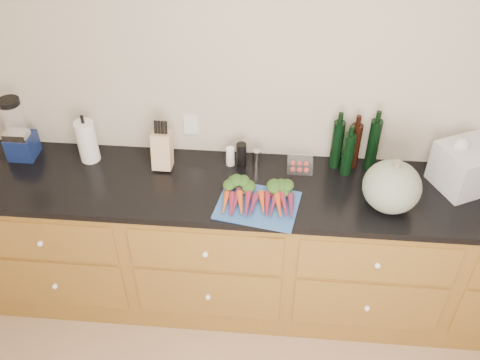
# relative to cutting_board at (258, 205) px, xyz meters

# --- Properties ---
(wall_back) EXTENTS (4.10, 0.05, 2.60)m
(wall_back) POSITION_rel_cutting_board_xyz_m (0.19, 0.48, 0.35)
(wall_back) COLOR #C0B39F
(wall_back) RESTS_ON ground
(cabinets) EXTENTS (3.60, 0.64, 0.90)m
(cabinets) POSITION_rel_cutting_board_xyz_m (0.19, 0.16, -0.49)
(cabinets) COLOR brown
(cabinets) RESTS_ON ground
(countertop) EXTENTS (3.64, 0.62, 0.04)m
(countertop) POSITION_rel_cutting_board_xyz_m (0.19, 0.16, -0.03)
(countertop) COLOR black
(countertop) RESTS_ON cabinets
(cutting_board) EXTENTS (0.46, 0.38, 0.01)m
(cutting_board) POSITION_rel_cutting_board_xyz_m (0.00, 0.00, 0.00)
(cutting_board) COLOR #295399
(cutting_board) RESTS_ON countertop
(carrots) EXTENTS (0.37, 0.27, 0.05)m
(carrots) POSITION_rel_cutting_board_xyz_m (-0.00, 0.04, 0.03)
(carrots) COLOR #D64D19
(carrots) RESTS_ON cutting_board
(squash) EXTENTS (0.30, 0.30, 0.27)m
(squash) POSITION_rel_cutting_board_xyz_m (0.67, 0.06, 0.13)
(squash) COLOR slate
(squash) RESTS_ON countertop
(blender_appliance) EXTENTS (0.15, 0.15, 0.38)m
(blender_appliance) POSITION_rel_cutting_board_xyz_m (-1.38, 0.32, 0.16)
(blender_appliance) COLOR #0F1C49
(blender_appliance) RESTS_ON countertop
(paper_towel) EXTENTS (0.11, 0.11, 0.25)m
(paper_towel) POSITION_rel_cutting_board_xyz_m (-0.99, 0.32, 0.12)
(paper_towel) COLOR white
(paper_towel) RESTS_ON countertop
(knife_block) EXTENTS (0.11, 0.11, 0.21)m
(knife_block) POSITION_rel_cutting_board_xyz_m (-0.56, 0.30, 0.10)
(knife_block) COLOR tan
(knife_block) RESTS_ON countertop
(grinder_salt) EXTENTS (0.05, 0.05, 0.11)m
(grinder_salt) POSITION_rel_cutting_board_xyz_m (-0.18, 0.34, 0.05)
(grinder_salt) COLOR white
(grinder_salt) RESTS_ON countertop
(grinder_pepper) EXTENTS (0.06, 0.06, 0.14)m
(grinder_pepper) POSITION_rel_cutting_board_xyz_m (-0.11, 0.34, 0.07)
(grinder_pepper) COLOR black
(grinder_pepper) RESTS_ON countertop
(canister_chrome) EXTENTS (0.05, 0.05, 0.10)m
(canister_chrome) POSITION_rel_cutting_board_xyz_m (-0.03, 0.34, 0.05)
(canister_chrome) COLOR silver
(canister_chrome) RESTS_ON countertop
(tomato_box) EXTENTS (0.14, 0.11, 0.07)m
(tomato_box) POSITION_rel_cutting_board_xyz_m (0.22, 0.33, 0.03)
(tomato_box) COLOR white
(tomato_box) RESTS_ON countertop
(bottles) EXTENTS (0.26, 0.13, 0.31)m
(bottles) POSITION_rel_cutting_board_xyz_m (0.50, 0.37, 0.14)
(bottles) COLOR black
(bottles) RESTS_ON countertop
(grocery_bag) EXTENTS (0.41, 0.38, 0.24)m
(grocery_bag) POSITION_rel_cutting_board_xyz_m (1.11, 0.28, 0.12)
(grocery_bag) COLOR silver
(grocery_bag) RESTS_ON countertop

